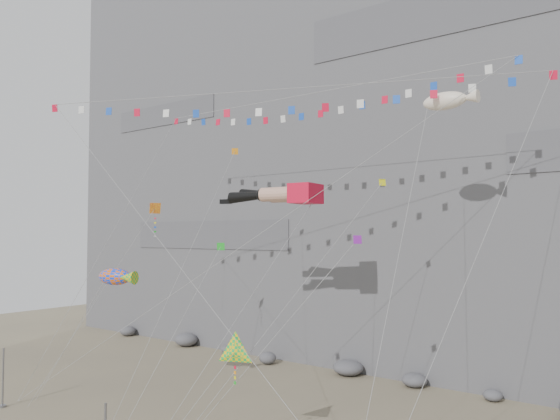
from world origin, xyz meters
name	(u,v)px	position (x,y,z in m)	size (l,w,h in m)	color
cliff	(416,116)	(0.00, 32.00, 25.00)	(80.00, 28.00, 50.00)	slate
talus_boulders	(348,368)	(0.00, 17.00, 0.60)	(60.00, 3.00, 1.20)	#5C5C61
anchor_pole_left	(3,378)	(-14.95, -5.09, 2.04)	(0.12, 0.12, 4.08)	slate
legs_kite	(279,195)	(0.16, 7.03, 14.90)	(7.89, 17.56, 22.02)	red
flag_banner_upper	(310,94)	(0.83, 10.06, 22.79)	(31.14, 14.15, 31.18)	red
flag_banner_lower	(275,90)	(1.73, 4.46, 21.77)	(31.62, 13.94, 25.31)	red
harlequin_kite	(155,209)	(-9.33, 3.54, 14.02)	(5.03, 8.63, 16.51)	red
fish_windsock	(115,277)	(-9.19, -0.12, 9.03)	(7.40, 3.96, 10.82)	#F3600C
delta_kite	(234,352)	(4.12, -2.19, 5.76)	(2.65, 6.45, 8.27)	yellow
blimp_windsock	(444,102)	(11.51, 9.38, 20.47)	(3.94, 13.13, 23.94)	white
small_kite_a	(232,157)	(-4.67, 7.33, 18.13)	(2.87, 14.27, 23.13)	orange
small_kite_b	(354,244)	(8.20, 3.56, 11.54)	(7.17, 9.47, 16.07)	purple
small_kite_c	(219,250)	(-0.40, 1.35, 11.08)	(1.11, 8.85, 13.93)	green
small_kite_d	(377,189)	(7.41, 8.06, 15.03)	(6.21, 14.77, 21.71)	yellow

